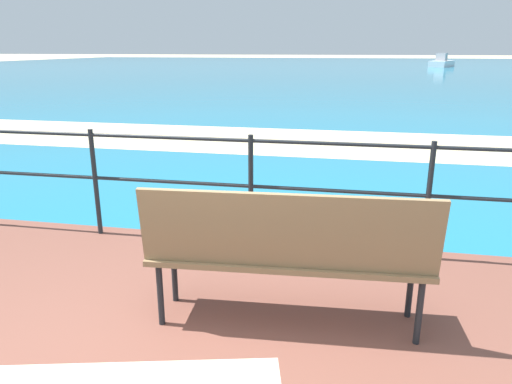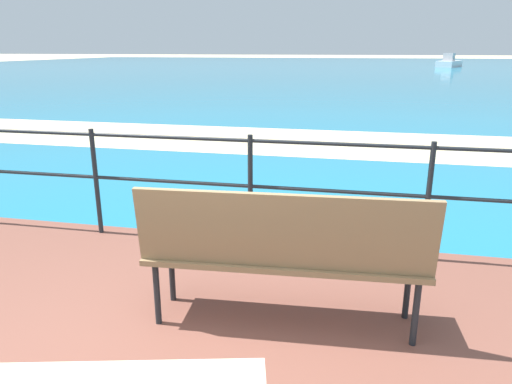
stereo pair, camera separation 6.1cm
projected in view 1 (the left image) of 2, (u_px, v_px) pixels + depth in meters
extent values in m
cube|color=teal|center=(341.00, 69.00, 39.54)|extent=(90.00, 90.00, 0.01)
cube|color=beige|center=(305.00, 142.00, 9.20)|extent=(54.02, 3.30, 0.01)
cube|color=#8C704C|center=(288.00, 258.00, 2.96)|extent=(1.77, 0.50, 0.04)
cube|color=#8C704C|center=(286.00, 231.00, 2.72)|extent=(1.75, 0.19, 0.47)
cylinder|color=#1E2328|center=(410.00, 286.00, 3.07)|extent=(0.04, 0.04, 0.44)
cylinder|color=#1E2328|center=(419.00, 311.00, 2.78)|extent=(0.04, 0.04, 0.44)
cylinder|color=#1E2328|center=(174.00, 272.00, 3.27)|extent=(0.04, 0.04, 0.44)
cylinder|color=#1E2328|center=(160.00, 293.00, 2.98)|extent=(0.04, 0.04, 0.44)
cylinder|color=#1E2328|center=(96.00, 183.00, 4.39)|extent=(0.04, 0.04, 1.00)
cylinder|color=#1E2328|center=(251.00, 192.00, 4.12)|extent=(0.04, 0.04, 1.00)
cylinder|color=#1E2328|center=(428.00, 202.00, 3.85)|extent=(0.04, 0.04, 1.00)
cylinder|color=#1E2328|center=(251.00, 141.00, 3.98)|extent=(5.90, 0.03, 0.03)
cylinder|color=#1E2328|center=(251.00, 186.00, 4.10)|extent=(5.90, 0.03, 0.03)
cube|color=silver|center=(442.00, 64.00, 44.63)|extent=(2.94, 4.32, 0.55)
cube|color=#A5A8AD|center=(442.00, 57.00, 44.21)|extent=(1.19, 1.25, 0.69)
cone|color=silver|center=(447.00, 63.00, 46.44)|extent=(0.66, 0.66, 0.50)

